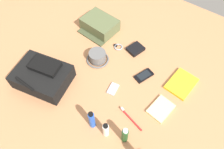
{
  "coord_description": "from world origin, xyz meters",
  "views": [
    {
      "loc": [
        -0.46,
        0.62,
        1.17
      ],
      "look_at": [
        0.0,
        0.0,
        0.04
      ],
      "focal_mm": 34.49,
      "sensor_mm": 36.0,
      "label": 1
    }
  ],
  "objects_px": {
    "deodorant_spray": "(92,120)",
    "shampoo_bottle": "(125,135)",
    "bucket_hat": "(97,57)",
    "media_player": "(113,89)",
    "notepad": "(161,109)",
    "toiletry_pouch": "(100,25)",
    "toothpaste_tube": "(106,130)",
    "wallet": "(135,49)",
    "cell_phone": "(144,76)",
    "wristwatch": "(118,47)",
    "backpack": "(43,76)",
    "toothbrush": "(130,117)",
    "paperback_novel": "(181,84)"
  },
  "relations": [
    {
      "from": "deodorant_spray",
      "to": "shampoo_bottle",
      "type": "bearing_deg",
      "value": -168.18
    },
    {
      "from": "bucket_hat",
      "to": "media_player",
      "type": "bearing_deg",
      "value": 150.51
    },
    {
      "from": "deodorant_spray",
      "to": "notepad",
      "type": "relative_size",
      "value": 1.03
    },
    {
      "from": "toiletry_pouch",
      "to": "deodorant_spray",
      "type": "distance_m",
      "value": 0.76
    },
    {
      "from": "toothpaste_tube",
      "to": "media_player",
      "type": "xyz_separation_m",
      "value": [
        0.14,
        -0.25,
        -0.05
      ]
    },
    {
      "from": "toiletry_pouch",
      "to": "toothpaste_tube",
      "type": "distance_m",
      "value": 0.82
    },
    {
      "from": "deodorant_spray",
      "to": "media_player",
      "type": "xyz_separation_m",
      "value": [
        0.05,
        -0.26,
        -0.07
      ]
    },
    {
      "from": "bucket_hat",
      "to": "wallet",
      "type": "distance_m",
      "value": 0.28
    },
    {
      "from": "cell_phone",
      "to": "wallet",
      "type": "xyz_separation_m",
      "value": [
        0.17,
        -0.16,
        0.01
      ]
    },
    {
      "from": "shampoo_bottle",
      "to": "cell_phone",
      "type": "height_order",
      "value": "shampoo_bottle"
    },
    {
      "from": "toiletry_pouch",
      "to": "wristwatch",
      "type": "xyz_separation_m",
      "value": [
        -0.22,
        0.07,
        -0.04
      ]
    },
    {
      "from": "deodorant_spray",
      "to": "media_player",
      "type": "distance_m",
      "value": 0.27
    },
    {
      "from": "notepad",
      "to": "deodorant_spray",
      "type": "bearing_deg",
      "value": 56.74
    },
    {
      "from": "backpack",
      "to": "wristwatch",
      "type": "xyz_separation_m",
      "value": [
        -0.21,
        -0.51,
        -0.05
      ]
    },
    {
      "from": "wristwatch",
      "to": "notepad",
      "type": "relative_size",
      "value": 0.47
    },
    {
      "from": "backpack",
      "to": "wallet",
      "type": "relative_size",
      "value": 3.42
    },
    {
      "from": "backpack",
      "to": "shampoo_bottle",
      "type": "distance_m",
      "value": 0.63
    },
    {
      "from": "toothpaste_tube",
      "to": "deodorant_spray",
      "type": "bearing_deg",
      "value": 2.98
    },
    {
      "from": "bucket_hat",
      "to": "deodorant_spray",
      "type": "distance_m",
      "value": 0.47
    },
    {
      "from": "deodorant_spray",
      "to": "wristwatch",
      "type": "distance_m",
      "value": 0.61
    },
    {
      "from": "backpack",
      "to": "media_player",
      "type": "bearing_deg",
      "value": -151.86
    },
    {
      "from": "shampoo_bottle",
      "to": "wallet",
      "type": "distance_m",
      "value": 0.65
    },
    {
      "from": "backpack",
      "to": "toothbrush",
      "type": "xyz_separation_m",
      "value": [
        -0.58,
        -0.11,
        -0.05
      ]
    },
    {
      "from": "shampoo_bottle",
      "to": "toothpaste_tube",
      "type": "xyz_separation_m",
      "value": [
        0.1,
        0.03,
        -0.01
      ]
    },
    {
      "from": "toothbrush",
      "to": "wristwatch",
      "type": "bearing_deg",
      "value": -47.45
    },
    {
      "from": "bucket_hat",
      "to": "shampoo_bottle",
      "type": "distance_m",
      "value": 0.57
    },
    {
      "from": "backpack",
      "to": "deodorant_spray",
      "type": "relative_size",
      "value": 2.43
    },
    {
      "from": "notepad",
      "to": "toothpaste_tube",
      "type": "bearing_deg",
      "value": 67.61
    },
    {
      "from": "wallet",
      "to": "paperback_novel",
      "type": "bearing_deg",
      "value": -175.29
    },
    {
      "from": "media_player",
      "to": "wristwatch",
      "type": "xyz_separation_m",
      "value": [
        0.18,
        -0.3,
        0.0
      ]
    },
    {
      "from": "media_player",
      "to": "wallet",
      "type": "height_order",
      "value": "wallet"
    },
    {
      "from": "toothpaste_tube",
      "to": "wallet",
      "type": "relative_size",
      "value": 1.12
    },
    {
      "from": "shampoo_bottle",
      "to": "media_player",
      "type": "relative_size",
      "value": 1.46
    },
    {
      "from": "bucket_hat",
      "to": "paperback_novel",
      "type": "distance_m",
      "value": 0.58
    },
    {
      "from": "toiletry_pouch",
      "to": "wallet",
      "type": "distance_m",
      "value": 0.33
    },
    {
      "from": "toiletry_pouch",
      "to": "bucket_hat",
      "type": "distance_m",
      "value": 0.3
    },
    {
      "from": "toiletry_pouch",
      "to": "wallet",
      "type": "relative_size",
      "value": 2.37
    },
    {
      "from": "toothpaste_tube",
      "to": "deodorant_spray",
      "type": "height_order",
      "value": "deodorant_spray"
    },
    {
      "from": "toothpaste_tube",
      "to": "cell_phone",
      "type": "height_order",
      "value": "toothpaste_tube"
    },
    {
      "from": "cell_phone",
      "to": "wristwatch",
      "type": "bearing_deg",
      "value": -20.15
    },
    {
      "from": "wallet",
      "to": "toothbrush",
      "type": "bearing_deg",
      "value": 133.83
    },
    {
      "from": "toothpaste_tube",
      "to": "notepad",
      "type": "height_order",
      "value": "toothpaste_tube"
    },
    {
      "from": "toothpaste_tube",
      "to": "wallet",
      "type": "height_order",
      "value": "toothpaste_tube"
    },
    {
      "from": "deodorant_spray",
      "to": "toothbrush",
      "type": "distance_m",
      "value": 0.23
    },
    {
      "from": "paperback_novel",
      "to": "toothpaste_tube",
      "type": "bearing_deg",
      "value": 70.35
    },
    {
      "from": "wristwatch",
      "to": "backpack",
      "type": "bearing_deg",
      "value": 67.34
    },
    {
      "from": "media_player",
      "to": "toothpaste_tube",
      "type": "bearing_deg",
      "value": 118.45
    },
    {
      "from": "paperback_novel",
      "to": "wallet",
      "type": "distance_m",
      "value": 0.4
    },
    {
      "from": "backpack",
      "to": "media_player",
      "type": "height_order",
      "value": "backpack"
    },
    {
      "from": "deodorant_spray",
      "to": "wristwatch",
      "type": "height_order",
      "value": "deodorant_spray"
    }
  ]
}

